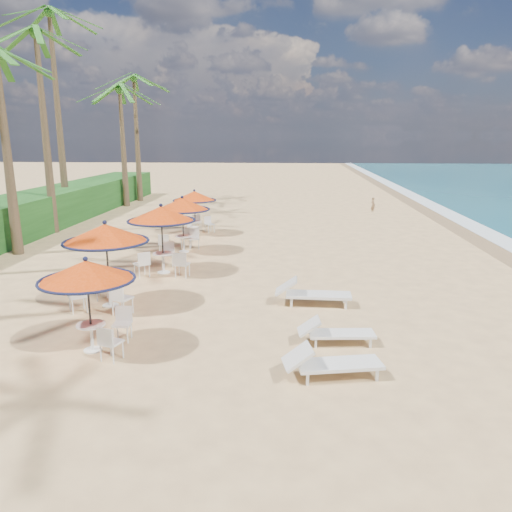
{
  "coord_description": "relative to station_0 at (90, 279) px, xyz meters",
  "views": [
    {
      "loc": [
        -0.3,
        -9.62,
        4.68
      ],
      "look_at": [
        -1.36,
        4.76,
        1.2
      ],
      "focal_mm": 35.0,
      "sensor_mm": 36.0,
      "label": 1
    }
  ],
  "objects": [
    {
      "name": "ground",
      "position": [
        4.64,
        -0.46,
        -1.65
      ],
      "size": [
        160.0,
        160.0,
        0.0
      ],
      "primitive_type": "plane",
      "color": "tan",
      "rests_on": "ground"
    },
    {
      "name": "station_0",
      "position": [
        0.0,
        0.0,
        0.0
      ],
      "size": [
        2.08,
        2.08,
        2.17
      ],
      "color": "black",
      "rests_on": "ground"
    },
    {
      "name": "station_1",
      "position": [
        -0.78,
        2.94,
        0.14
      ],
      "size": [
        2.35,
        2.35,
        2.45
      ],
      "color": "black",
      "rests_on": "ground"
    },
    {
      "name": "station_2",
      "position": [
        -0.12,
        6.53,
        0.13
      ],
      "size": [
        2.34,
        2.34,
        2.44
      ],
      "color": "black",
      "rests_on": "ground"
    },
    {
      "name": "station_3",
      "position": [
        -0.14,
        9.84,
        0.05
      ],
      "size": [
        2.23,
        2.23,
        2.33
      ],
      "color": "black",
      "rests_on": "ground"
    },
    {
      "name": "station_4",
      "position": [
        -0.35,
        13.7,
        -0.06
      ],
      "size": [
        2.1,
        2.21,
        2.19
      ],
      "color": "black",
      "rests_on": "ground"
    },
    {
      "name": "lounger_near",
      "position": [
        5.12,
        -0.92,
        -1.33
      ],
      "size": [
        2.05,
        0.99,
        0.7
      ],
      "rotation": [
        0.0,
        0.0,
        0.2
      ],
      "color": "silver",
      "rests_on": "ground"
    },
    {
      "name": "lounger_mid",
      "position": [
        5.34,
        0.75,
        -1.36
      ],
      "size": [
        1.8,
        0.7,
        0.63
      ],
      "rotation": [
        0.0,
        0.0,
        0.09
      ],
      "color": "silver",
      "rests_on": "ground"
    },
    {
      "name": "lounger_far",
      "position": [
        4.9,
        3.48,
        -1.3
      ],
      "size": [
        2.15,
        0.72,
        0.77
      ],
      "rotation": [
        0.0,
        0.0,
        -0.03
      ],
      "color": "silver",
      "rests_on": "ground"
    },
    {
      "name": "palm_4",
      "position": [
        -7.47,
        13.56,
        7.05
      ],
      "size": [
        5.0,
        5.0,
        9.53
      ],
      "color": "brown",
      "rests_on": "ground"
    },
    {
      "name": "palm_5",
      "position": [
        -8.8,
        17.94,
        8.78
      ],
      "size": [
        5.0,
        5.0,
        11.38
      ],
      "color": "brown",
      "rests_on": "ground"
    },
    {
      "name": "palm_6",
      "position": [
        -7.0,
        23.22,
        5.49
      ],
      "size": [
        5.0,
        5.0,
        7.87
      ],
      "color": "brown",
      "rests_on": "ground"
    },
    {
      "name": "palm_7",
      "position": [
        -6.93,
        26.13,
        6.47
      ],
      "size": [
        5.0,
        5.0,
        8.91
      ],
      "color": "brown",
      "rests_on": "ground"
    },
    {
      "name": "person",
      "position": [
        9.4,
        21.62,
        -1.16
      ],
      "size": [
        0.36,
        0.42,
        0.99
      ],
      "primitive_type": "imported",
      "rotation": [
        0.0,
        0.0,
        1.96
      ],
      "color": "olive",
      "rests_on": "ground"
    }
  ]
}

